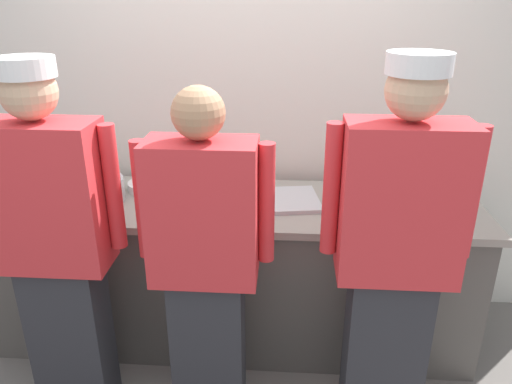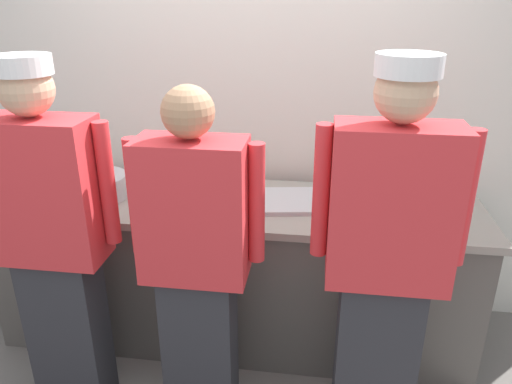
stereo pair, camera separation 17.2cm
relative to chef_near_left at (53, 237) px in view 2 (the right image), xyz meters
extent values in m
plane|color=slate|center=(0.72, 0.25, -0.93)|extent=(9.00, 9.00, 0.00)
cube|color=silver|center=(0.72, 1.11, 0.46)|extent=(4.28, 0.10, 2.77)
cube|color=#56514C|center=(0.72, 0.62, -0.51)|extent=(2.68, 0.65, 0.84)
cube|color=gray|center=(0.72, 0.62, -0.07)|extent=(2.73, 0.71, 0.04)
cube|color=#2D2D33|center=(0.00, 0.00, -0.52)|extent=(0.34, 0.20, 0.83)
cube|color=red|center=(0.00, 0.00, 0.23)|extent=(0.48, 0.24, 0.66)
cylinder|color=red|center=(0.28, 0.04, 0.26)|extent=(0.07, 0.07, 0.56)
sphere|color=tan|center=(0.00, 0.00, 0.67)|extent=(0.22, 0.22, 0.22)
cylinder|color=white|center=(0.00, 0.00, 0.77)|extent=(0.24, 0.24, 0.08)
cube|color=#2D2D33|center=(0.67, 0.00, -0.53)|extent=(0.33, 0.20, 0.79)
cube|color=red|center=(0.67, 0.00, 0.17)|extent=(0.46, 0.24, 0.63)
cylinder|color=red|center=(0.40, 0.04, 0.21)|extent=(0.07, 0.07, 0.53)
cylinder|color=red|center=(0.93, 0.04, 0.21)|extent=(0.07, 0.07, 0.53)
sphere|color=tan|center=(0.67, 0.00, 0.60)|extent=(0.21, 0.21, 0.21)
cube|color=#2D2D33|center=(1.48, -0.01, -0.51)|extent=(0.35, 0.20, 0.84)
cube|color=red|center=(1.48, -0.01, 0.25)|extent=(0.49, 0.24, 0.67)
cylinder|color=red|center=(1.20, 0.03, 0.28)|extent=(0.07, 0.07, 0.57)
cylinder|color=red|center=(1.76, 0.03, 0.28)|extent=(0.07, 0.07, 0.57)
sphere|color=tan|center=(1.48, -0.01, 0.70)|extent=(0.23, 0.23, 0.23)
cylinder|color=white|center=(1.48, -0.01, 0.80)|extent=(0.24, 0.24, 0.08)
cylinder|color=white|center=(0.20, 0.77, -0.04)|extent=(0.24, 0.24, 0.01)
cylinder|color=white|center=(0.20, 0.77, -0.03)|extent=(0.24, 0.24, 0.01)
cylinder|color=white|center=(0.20, 0.77, -0.02)|extent=(0.24, 0.24, 0.01)
cylinder|color=white|center=(0.20, 0.77, 0.00)|extent=(0.24, 0.24, 0.01)
cylinder|color=white|center=(1.33, 0.48, -0.04)|extent=(0.24, 0.24, 0.01)
cylinder|color=white|center=(1.33, 0.48, -0.03)|extent=(0.24, 0.24, 0.01)
cylinder|color=white|center=(1.33, 0.48, -0.02)|extent=(0.24, 0.24, 0.01)
cylinder|color=white|center=(1.33, 0.48, 0.00)|extent=(0.24, 0.24, 0.01)
cylinder|color=white|center=(1.33, 0.48, 0.01)|extent=(0.24, 0.24, 0.01)
cylinder|color=#B7BABF|center=(-0.05, 0.57, 0.02)|extent=(0.35, 0.35, 0.13)
cube|color=#B7BABF|center=(0.97, 0.63, -0.03)|extent=(0.49, 0.41, 0.02)
cylinder|color=#56A333|center=(1.73, 0.44, 0.03)|extent=(0.06, 0.06, 0.15)
cone|color=#56A333|center=(1.73, 0.44, 0.12)|extent=(0.05, 0.05, 0.04)
cylinder|color=#E5E066|center=(0.62, 0.58, 0.02)|extent=(0.06, 0.06, 0.14)
cone|color=#E5E066|center=(0.62, 0.58, 0.11)|extent=(0.05, 0.05, 0.04)
cylinder|color=white|center=(0.62, 0.43, -0.02)|extent=(0.10, 0.10, 0.04)
cylinder|color=#5B932D|center=(0.62, 0.43, -0.01)|extent=(0.08, 0.08, 0.01)
cylinder|color=white|center=(1.35, 0.68, -0.03)|extent=(0.10, 0.10, 0.04)
cylinder|color=#5B932D|center=(1.35, 0.68, -0.02)|extent=(0.08, 0.08, 0.01)
cylinder|color=white|center=(1.48, 0.69, 0.00)|extent=(0.09, 0.09, 0.10)
cube|color=#B7BABF|center=(1.80, 0.74, -0.04)|extent=(0.19, 0.03, 0.01)
cube|color=black|center=(1.66, 0.74, -0.04)|extent=(0.09, 0.03, 0.02)
camera|label=1|loc=(1.02, -1.85, 1.04)|focal=34.36mm
camera|label=2|loc=(1.19, -1.83, 1.04)|focal=34.36mm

